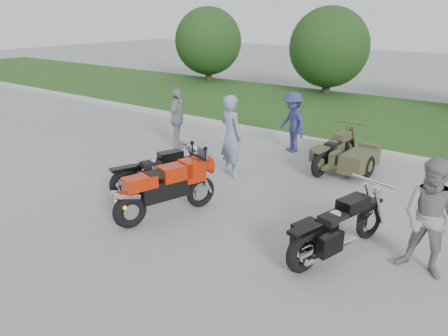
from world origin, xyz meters
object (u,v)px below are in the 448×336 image
Objects in this scene: sportbike_red at (164,188)px; person_denim at (293,122)px; cruiser_sidecar at (349,157)px; person_grey at (432,219)px; person_stripe at (231,136)px; cruiser_left at (155,173)px; cruiser_right at (336,230)px; person_back at (177,118)px.

sportbike_red is 1.27× the size of person_denim.
cruiser_sidecar is 1.24× the size of person_grey.
person_stripe is at bearing -66.80° from person_denim.
person_grey is (4.49, 0.95, 0.30)m from sportbike_red.
person_denim is at bearing 141.19° from person_grey.
cruiser_left is 0.95× the size of cruiser_sidecar.
cruiser_left is at bearing -167.67° from cruiser_right.
sportbike_red is at bearing -166.63° from person_back.
cruiser_sidecar is 1.16× the size of person_stripe.
sportbike_red is 5.21m from person_denim.
person_stripe is 1.14× the size of person_back.
cruiser_left is (-1.04, 0.79, -0.17)m from sportbike_red.
cruiser_right reaches higher than cruiser_left.
sportbike_red is 1.10× the size of person_stripe.
person_grey is 1.07× the size of person_back.
person_stripe is 1.16× the size of person_denim.
person_back is (-2.92, 3.57, 0.24)m from sportbike_red.
person_grey is (2.60, -3.51, 0.51)m from cruiser_sidecar.
person_back is at bearing 0.22° from person_stripe.
person_stripe is at bearing -135.49° from person_back.
person_stripe is at bearing 114.51° from sportbike_red.
cruiser_sidecar is 2.93m from person_stripe.
sportbike_red is at bearing 117.18° from person_stripe.
person_grey is (4.84, -1.70, -0.06)m from person_stripe.
person_denim is (0.27, 2.55, -0.13)m from person_stripe.
sportbike_red is 0.95× the size of cruiser_sidecar.
person_stripe reaches higher than person_back.
cruiser_left is 4.24m from cruiser_right.
person_stripe is 5.13m from person_grey.
sportbike_red is 1.32m from cruiser_left.
sportbike_red is at bearing -16.26° from cruiser_left.
person_grey is at bearing 29.10° from sportbike_red.
person_denim is at bearing 162.10° from cruiser_sidecar.
person_stripe is at bearing 164.77° from cruiser_right.
cruiser_sidecar is 2.14m from person_denim.
cruiser_sidecar is 4.40m from person_grey.
person_stripe is at bearing 164.74° from person_grey.
person_back is (-1.87, 2.78, 0.41)m from cruiser_left.
cruiser_left is 4.53m from person_denim.
person_back is (-2.85, -1.63, 0.01)m from person_denim.
person_denim reaches higher than cruiser_left.
sportbike_red reaches higher than cruiser_left.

